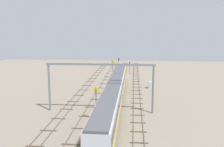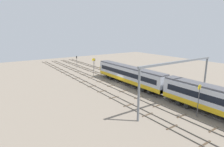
% 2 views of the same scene
% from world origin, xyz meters
% --- Properties ---
extents(ground_plane, '(115.43, 115.43, 0.00)m').
position_xyz_m(ground_plane, '(0.00, 0.00, 0.00)').
color(ground_plane, gray).
extents(track_near_foreground, '(99.43, 2.40, 0.16)m').
position_xyz_m(track_near_foreground, '(-0.00, -6.52, 0.07)').
color(track_near_foreground, '#59544C').
rests_on(track_near_foreground, ground).
extents(track_with_train, '(99.43, 2.40, 0.16)m').
position_xyz_m(track_with_train, '(-0.00, -2.17, 0.07)').
color(track_with_train, '#59544C').
rests_on(track_with_train, ground).
extents(track_middle, '(99.43, 2.40, 0.16)m').
position_xyz_m(track_middle, '(-0.00, 2.17, 0.07)').
color(track_middle, '#59544C').
rests_on(track_middle, ground).
extents(track_second_far, '(99.43, 2.40, 0.16)m').
position_xyz_m(track_second_far, '(-0.00, 6.52, 0.07)').
color(track_second_far, '#59544C').
rests_on(track_second_far, ground).
extents(train, '(50.40, 3.24, 4.80)m').
position_xyz_m(train, '(-13.42, -2.17, 2.66)').
color(train, '#B7BCC6').
rests_on(train, ground).
extents(overhead_gantry, '(0.40, 19.09, 8.74)m').
position_xyz_m(overhead_gantry, '(-18.10, 0.10, 6.60)').
color(overhead_gantry, slate).
rests_on(overhead_gantry, ground).
extents(speed_sign_near_foreground, '(0.14, 0.92, 5.62)m').
position_xyz_m(speed_sign_near_foreground, '(12.46, 0.48, 3.62)').
color(speed_sign_near_foreground, '#4C4C51').
rests_on(speed_sign_near_foreground, ground).
extents(speed_sign_mid_trackside, '(0.14, 0.85, 5.48)m').
position_xyz_m(speed_sign_mid_trackside, '(-22.38, 0.21, 3.47)').
color(speed_sign_mid_trackside, '#4C4C51').
rests_on(speed_sign_mid_trackside, ground).
extents(signal_light_trackside_approach, '(0.31, 0.32, 4.61)m').
position_xyz_m(signal_light_trackside_approach, '(27.62, -0.42, 3.01)').
color(signal_light_trackside_approach, '#4C4C51').
rests_on(signal_light_trackside_approach, ground).
extents(signal_light_trackside_departure, '(0.31, 0.32, 4.12)m').
position_xyz_m(signal_light_trackside_departure, '(20.61, -4.45, 2.72)').
color(signal_light_trackside_departure, '#4C4C51').
rests_on(signal_light_trackside_departure, ground).
extents(relay_cabinet, '(1.05, 0.86, 1.78)m').
position_xyz_m(relay_cabinet, '(0.95, -9.91, 0.89)').
color(relay_cabinet, '#B2B7BC').
rests_on(relay_cabinet, ground).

